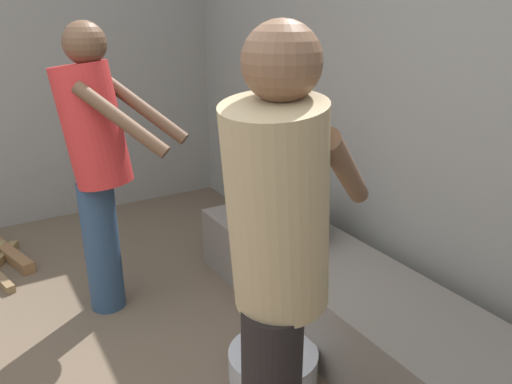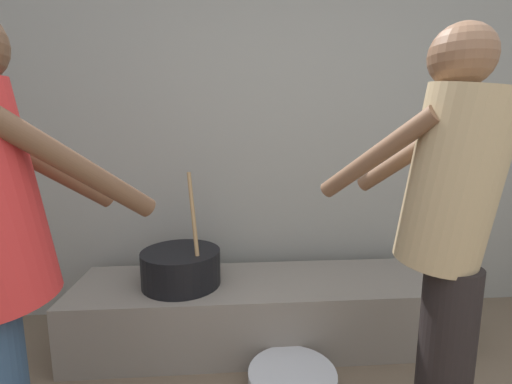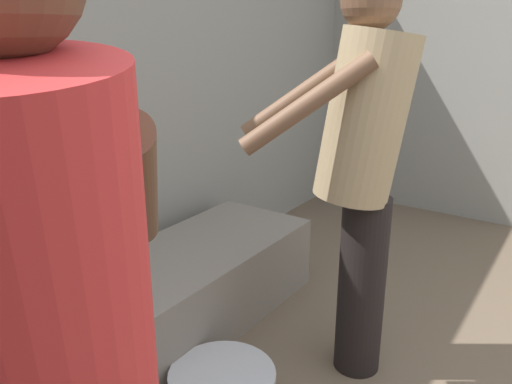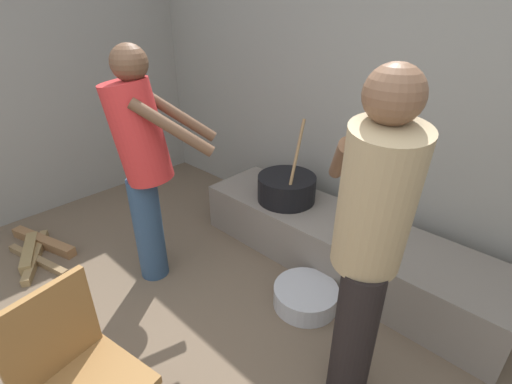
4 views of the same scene
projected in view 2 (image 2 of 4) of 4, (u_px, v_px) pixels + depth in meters
block_enclosure_rear at (281, 152)px, 2.54m from camera, size 5.74×0.20×2.30m
hearth_ledge at (268, 310)px, 2.18m from camera, size 2.32×0.60×0.39m
cooking_pot_main at (181, 267)px, 2.07m from camera, size 0.46×0.46×0.66m
cook_in_tan_shirt at (448, 225)px, 1.29m from camera, size 0.65×0.74×1.65m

